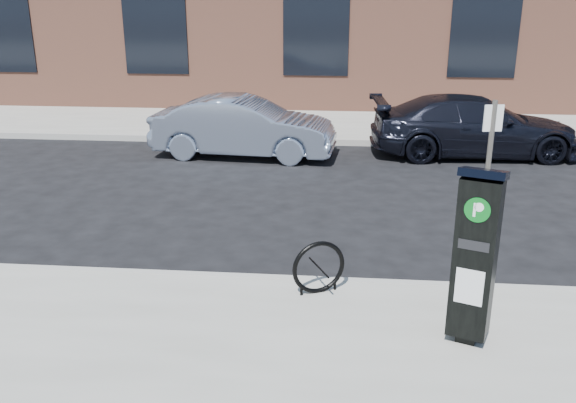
# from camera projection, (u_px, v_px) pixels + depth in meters

# --- Properties ---
(ground) EXTENTS (120.00, 120.00, 0.00)m
(ground) POSITION_uv_depth(u_px,v_px,m) (269.00, 286.00, 8.00)
(ground) COLOR black
(ground) RESTS_ON ground
(sidewalk_far) EXTENTS (60.00, 12.00, 0.15)m
(sidewalk_far) POSITION_uv_depth(u_px,v_px,m) (318.00, 102.00, 21.17)
(sidewalk_far) COLOR gray
(sidewalk_far) RESTS_ON ground
(curb_near) EXTENTS (60.00, 0.12, 0.16)m
(curb_near) POSITION_uv_depth(u_px,v_px,m) (269.00, 282.00, 7.96)
(curb_near) COLOR #9E9B93
(curb_near) RESTS_ON ground
(curb_far) EXTENTS (60.00, 0.12, 0.16)m
(curb_far) POSITION_uv_depth(u_px,v_px,m) (307.00, 142.00, 15.54)
(curb_far) COLOR #9E9B93
(curb_far) RESTS_ON ground
(parking_kiosk) EXTENTS (0.55, 0.52, 1.92)m
(parking_kiosk) POSITION_uv_depth(u_px,v_px,m) (475.00, 255.00, 6.17)
(parking_kiosk) COLOR black
(parking_kiosk) RESTS_ON sidewalk_near
(sign_pole) EXTENTS (0.21, 0.19, 2.42)m
(sign_pole) POSITION_uv_depth(u_px,v_px,m) (484.00, 208.00, 6.88)
(sign_pole) COLOR #504C46
(sign_pole) RESTS_ON sidewalk_near
(bike_rack) EXTENTS (0.64, 0.34, 0.68)m
(bike_rack) POSITION_uv_depth(u_px,v_px,m) (319.00, 268.00, 7.41)
(bike_rack) COLOR black
(bike_rack) RESTS_ON sidewalk_near
(car_silver) EXTENTS (4.34, 1.81, 1.40)m
(car_silver) POSITION_uv_depth(u_px,v_px,m) (244.00, 127.00, 14.23)
(car_silver) COLOR #8592AA
(car_silver) RESTS_ON ground
(car_dark) EXTENTS (4.95, 2.28, 1.40)m
(car_dark) POSITION_uv_depth(u_px,v_px,m) (474.00, 126.00, 14.32)
(car_dark) COLOR black
(car_dark) RESTS_ON ground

